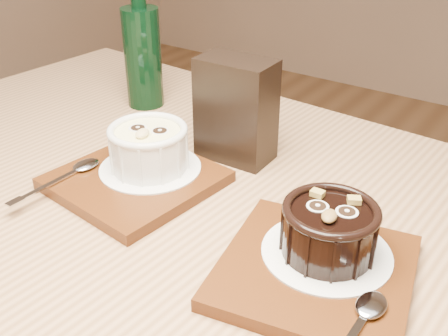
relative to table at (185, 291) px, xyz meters
The scene contains 11 objects.
table is the anchor object (origin of this frame).
tray_left 0.15m from the table, 159.44° to the left, with size 0.18×0.18×0.01m, color #54280E.
doily_left 0.16m from the table, 148.30° to the left, with size 0.13×0.13×0.00m, color white.
ramekin_white 0.18m from the table, 148.32° to the left, with size 0.10×0.10×0.06m.
spoon_left 0.21m from the table, behind, with size 0.03×0.13×0.01m, color #B9BBC2, non-canonical shape.
tray_right 0.18m from the table, ahead, with size 0.18×0.18×0.01m, color #54280E.
doily_right 0.19m from the table, 13.36° to the left, with size 0.13×0.13×0.00m, color white.
ramekin_dark 0.21m from the table, 13.36° to the left, with size 0.09×0.09×0.06m.
spoon_right 0.25m from the table, 11.62° to the right, with size 0.03×0.13×0.01m, color #B9BBC2, non-canonical shape.
condiment_stand 0.24m from the table, 105.18° to the left, with size 0.10×0.06×0.14m, color black.
green_bottle 0.41m from the table, 138.48° to the left, with size 0.06×0.06×0.23m.
Camera 1 is at (0.52, -0.32, 1.10)m, focal length 42.00 mm.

